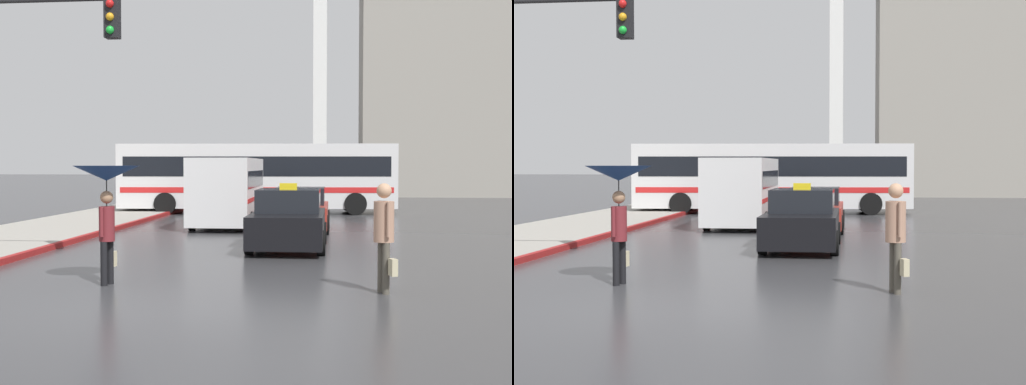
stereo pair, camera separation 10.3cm
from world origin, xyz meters
TOP-DOWN VIEW (x-y plane):
  - ground_plane at (0.00, 0.00)m, footprint 300.00×300.00m
  - taxi at (1.34, 7.92)m, footprint 1.91×4.00m
  - sedan_red at (1.39, 13.16)m, footprint 1.91×4.29m
  - ambulance_van at (-1.22, 14.53)m, footprint 2.15×5.74m
  - city_bus at (-0.93, 21.37)m, footprint 12.29×3.53m
  - pedestrian_with_umbrella at (-1.52, 2.09)m, footprint 1.18×1.18m
  - pedestrian_man at (3.33, 1.78)m, footprint 0.42×0.61m
  - traffic_light at (-3.76, 3.83)m, footprint 3.29×0.38m
  - building_tower_near at (10.44, 41.82)m, footprint 12.17×8.59m
  - monument_cross at (1.52, 37.89)m, footprint 8.47×0.90m

SIDE VIEW (x-z plane):
  - ground_plane at x=0.00m, z-range 0.00..0.00m
  - sedan_red at x=1.39m, z-range -0.06..1.34m
  - taxi at x=1.34m, z-range -0.15..1.53m
  - pedestrian_man at x=3.33m, z-range 0.17..2.00m
  - ambulance_van at x=-1.22m, z-range 0.13..2.50m
  - city_bus at x=-0.93m, z-range 0.17..3.24m
  - pedestrian_with_umbrella at x=-1.52m, z-range 0.72..2.85m
  - traffic_light at x=-3.76m, z-range 1.11..6.89m
  - monument_cross at x=1.52m, z-range 1.29..20.54m
  - building_tower_near at x=10.44m, z-range 0.00..25.55m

